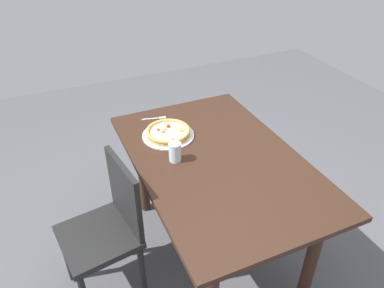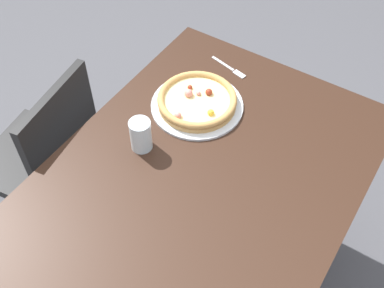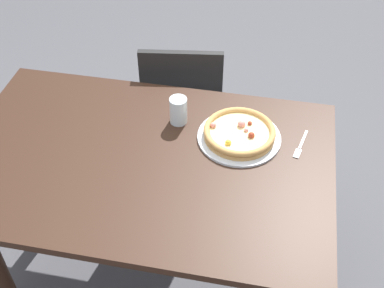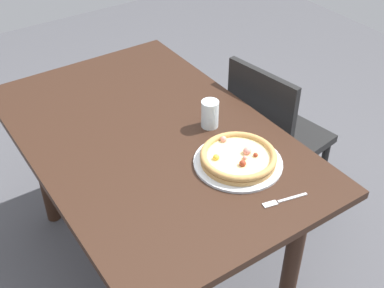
{
  "view_description": "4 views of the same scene",
  "coord_description": "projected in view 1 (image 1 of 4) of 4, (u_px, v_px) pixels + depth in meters",
  "views": [
    {
      "loc": [
        1.49,
        -0.82,
        2.03
      ],
      "look_at": [
        -0.17,
        -0.09,
        0.79
      ],
      "focal_mm": 34.4,
      "sensor_mm": 36.0,
      "label": 1
    },
    {
      "loc": [
        0.67,
        0.46,
        1.99
      ],
      "look_at": [
        -0.17,
        -0.09,
        0.79
      ],
      "focal_mm": 44.98,
      "sensor_mm": 36.0,
      "label": 2
    },
    {
      "loc": [
        -0.44,
        1.28,
        2.11
      ],
      "look_at": [
        -0.17,
        -0.09,
        0.79
      ],
      "focal_mm": 47.31,
      "sensor_mm": 36.0,
      "label": 3
    },
    {
      "loc": [
        -1.41,
        0.75,
        1.93
      ],
      "look_at": [
        -0.17,
        -0.09,
        0.79
      ],
      "focal_mm": 46.68,
      "sensor_mm": 36.0,
      "label": 4
    }
  ],
  "objects": [
    {
      "name": "drinking_glass",
      "position": [
        175.0,
        152.0,
        2.07
      ],
      "size": [
        0.07,
        0.07,
        0.11
      ],
      "primitive_type": "cylinder",
      "color": "silver",
      "rests_on": "dining_table"
    },
    {
      "name": "ground_plane",
      "position": [
        214.0,
        247.0,
        2.55
      ],
      "size": [
        6.0,
        6.0,
        0.0
      ],
      "primitive_type": "plane",
      "color": "#4C4C51"
    },
    {
      "name": "pizza",
      "position": [
        168.0,
        132.0,
        2.29
      ],
      "size": [
        0.28,
        0.28,
        0.05
      ],
      "color": "tan",
      "rests_on": "plate"
    },
    {
      "name": "dining_table",
      "position": [
        217.0,
        174.0,
        2.18
      ],
      "size": [
        1.42,
        0.91,
        0.77
      ],
      "color": "#331E14",
      "rests_on": "ground"
    },
    {
      "name": "fork",
      "position": [
        156.0,
        118.0,
        2.49
      ],
      "size": [
        0.05,
        0.16,
        0.0
      ],
      "rotation": [
        0.0,
        0.0,
        1.35
      ],
      "color": "silver",
      "rests_on": "dining_table"
    },
    {
      "name": "plate",
      "position": [
        168.0,
        135.0,
        2.31
      ],
      "size": [
        0.33,
        0.33,
        0.01
      ],
      "primitive_type": "cylinder",
      "color": "silver",
      "rests_on": "dining_table"
    },
    {
      "name": "chair_near",
      "position": [
        108.0,
        227.0,
        2.05
      ],
      "size": [
        0.45,
        0.45,
        0.88
      ],
      "rotation": [
        0.0,
        0.0,
        3.29
      ],
      "color": "black",
      "rests_on": "ground"
    }
  ]
}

